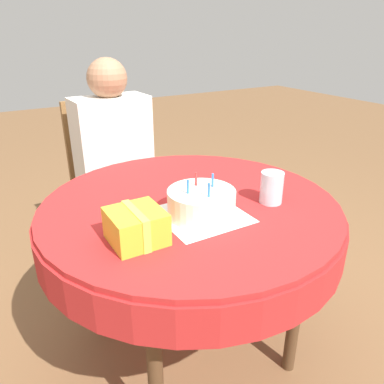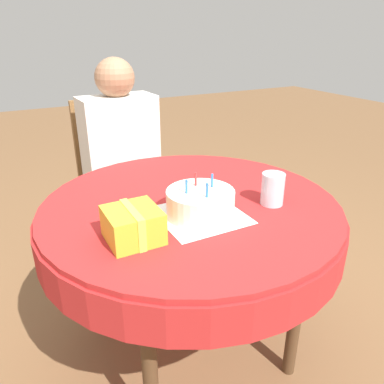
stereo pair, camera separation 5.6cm
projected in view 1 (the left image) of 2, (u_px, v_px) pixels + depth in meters
ground_plane at (190, 347)px, 1.69m from camera, size 12.00×12.00×0.00m
dining_table at (190, 222)px, 1.43m from camera, size 1.12×1.12×0.72m
chair at (111, 179)px, 2.23m from camera, size 0.48×0.48×0.94m
person at (114, 149)px, 2.07m from camera, size 0.41×0.32×1.18m
napkin at (201, 215)px, 1.29m from camera, size 0.28×0.28×0.00m
birthday_cake at (201, 203)px, 1.27m from camera, size 0.23×0.23×0.14m
drinking_glass at (272, 188)px, 1.36m from camera, size 0.08×0.08×0.12m
gift_box at (136, 226)px, 1.12m from camera, size 0.16×0.16×0.11m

